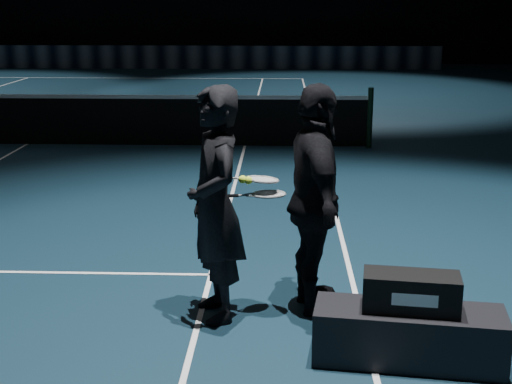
% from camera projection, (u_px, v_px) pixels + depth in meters
% --- Properties ---
extents(floor, '(36.00, 36.00, 0.00)m').
position_uv_depth(floor, '(26.00, 145.00, 13.35)').
color(floor, '#0E2533').
rests_on(floor, ground).
extents(court_lines, '(10.98, 23.78, 0.01)m').
position_uv_depth(court_lines, '(26.00, 145.00, 13.35)').
color(court_lines, white).
rests_on(court_lines, floor).
extents(net_post_right, '(0.10, 0.10, 1.10)m').
position_uv_depth(net_post_right, '(370.00, 118.00, 12.98)').
color(net_post_right, black).
rests_on(net_post_right, floor).
extents(net_mesh, '(12.80, 0.02, 0.86)m').
position_uv_depth(net_mesh, '(24.00, 121.00, 13.23)').
color(net_mesh, black).
rests_on(net_mesh, floor).
extents(net_tape, '(12.80, 0.03, 0.07)m').
position_uv_depth(net_tape, '(22.00, 96.00, 13.11)').
color(net_tape, white).
rests_on(net_tape, net_mesh).
extents(sponsor_backdrop, '(22.00, 0.15, 0.90)m').
position_uv_depth(sponsor_backdrop, '(161.00, 57.00, 28.19)').
color(sponsor_backdrop, black).
rests_on(sponsor_backdrop, floor).
extents(player_bench, '(1.45, 0.65, 0.42)m').
position_uv_depth(player_bench, '(408.00, 336.00, 5.30)').
color(player_bench, black).
rests_on(player_bench, floor).
extents(racket_bag, '(0.73, 0.39, 0.28)m').
position_uv_depth(racket_bag, '(411.00, 292.00, 5.21)').
color(racket_bag, black).
rests_on(racket_bag, player_bench).
extents(bag_signature, '(0.32, 0.05, 0.09)m').
position_uv_depth(bag_signature, '(415.00, 300.00, 5.06)').
color(bag_signature, white).
rests_on(bag_signature, racket_bag).
extents(player_a, '(0.70, 0.84, 1.97)m').
position_uv_depth(player_a, '(215.00, 205.00, 5.87)').
color(player_a, black).
rests_on(player_a, floor).
extents(player_b, '(0.68, 1.22, 1.97)m').
position_uv_depth(player_b, '(315.00, 200.00, 6.01)').
color(player_b, black).
rests_on(player_b, floor).
extents(racket_lower, '(0.71, 0.35, 0.03)m').
position_uv_depth(racket_lower, '(269.00, 194.00, 5.93)').
color(racket_lower, black).
rests_on(racket_lower, player_a).
extents(racket_upper, '(0.71, 0.39, 0.10)m').
position_uv_depth(racket_upper, '(262.00, 179.00, 5.93)').
color(racket_upper, black).
rests_on(racket_upper, player_b).
extents(tennis_balls, '(0.12, 0.10, 0.12)m').
position_uv_depth(tennis_balls, '(246.00, 178.00, 5.86)').
color(tennis_balls, '#CBEE32').
rests_on(tennis_balls, racket_upper).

